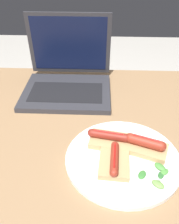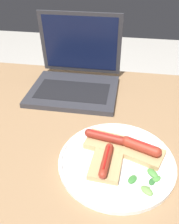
% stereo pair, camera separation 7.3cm
% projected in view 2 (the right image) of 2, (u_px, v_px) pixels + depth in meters
% --- Properties ---
extents(desk, '(1.22, 0.77, 0.71)m').
position_uv_depth(desk, '(91.00, 145.00, 0.84)').
color(desk, '#93704C').
rests_on(desk, ground_plane).
extents(laptop, '(0.32, 0.29, 0.26)m').
position_uv_depth(laptop, '(76.00, 77.00, 0.94)').
color(laptop, '#2D2D33').
rests_on(laptop, desk).
extents(plate, '(0.30, 0.30, 0.02)m').
position_uv_depth(plate, '(117.00, 161.00, 0.64)').
color(plate, white).
rests_on(plate, desk).
extents(sausage_toast_left, '(0.08, 0.11, 0.04)m').
position_uv_depth(sausage_toast_left, '(106.00, 163.00, 0.61)').
color(sausage_toast_left, tan).
rests_on(sausage_toast_left, plate).
extents(sausage_toast_middle, '(0.13, 0.11, 0.04)m').
position_uv_depth(sausage_toast_middle, '(141.00, 150.00, 0.64)').
color(sausage_toast_middle, tan).
rests_on(sausage_toast_middle, plate).
extents(sausage_toast_right, '(0.11, 0.09, 0.04)m').
position_uv_depth(sausage_toast_right, '(105.00, 140.00, 0.68)').
color(sausage_toast_right, tan).
rests_on(sausage_toast_right, plate).
extents(salad_pile, '(0.08, 0.09, 0.01)m').
position_uv_depth(salad_pile, '(148.00, 181.00, 0.58)').
color(salad_pile, '#4C8E3D').
rests_on(salad_pile, plate).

